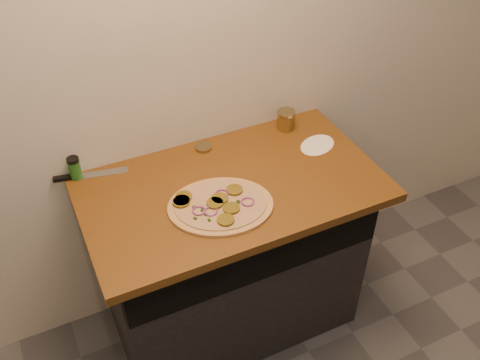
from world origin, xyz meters
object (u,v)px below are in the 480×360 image
chefs_knife (84,175)px  salsa_jar (286,120)px  pizza (219,205)px  spice_shaker (75,168)px

chefs_knife → salsa_jar: 0.91m
pizza → chefs_knife: 0.58m
chefs_knife → spice_shaker: bearing=167.5°
chefs_knife → spice_shaker: spice_shaker is taller
pizza → chefs_knife: size_ratio=1.64×
spice_shaker → salsa_jar: bearing=-3.1°
pizza → salsa_jar: 0.60m
chefs_knife → salsa_jar: (0.91, -0.04, 0.04)m
pizza → salsa_jar: bearing=36.5°
pizza → spice_shaker: (-0.45, 0.41, 0.04)m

